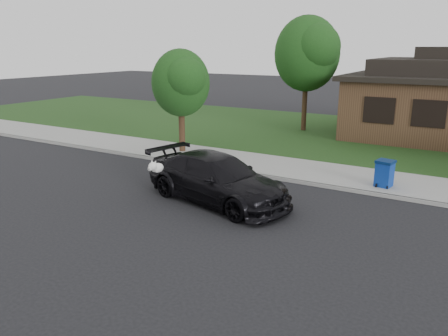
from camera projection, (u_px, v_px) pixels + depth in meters
The scene contains 8 objects.
ground at pixel (292, 222), 12.32m from camera, with size 120.00×120.00×0.00m, color black.
sidewalk at pixel (341, 176), 16.47m from camera, with size 60.00×3.00×0.12m, color gray.
curb at pixel (329, 187), 15.22m from camera, with size 60.00×0.12×0.12m, color gray.
lawn at pixel (384, 139), 23.11m from camera, with size 60.00×13.00×0.13m, color #193814.
sedan at pixel (217, 179), 13.79m from camera, with size 5.49×3.22×1.49m.
recycling_bin at pixel (384, 173), 14.97m from camera, with size 0.65×0.65×0.92m.
tree_0 at pixel (309, 52), 23.94m from camera, with size 3.78×3.60×6.34m.
tree_2 at pixel (182, 82), 19.29m from camera, with size 2.73×2.60×4.59m.
Camera 1 is at (4.15, -10.86, 4.76)m, focal length 35.00 mm.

